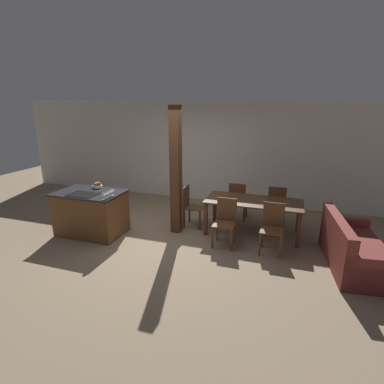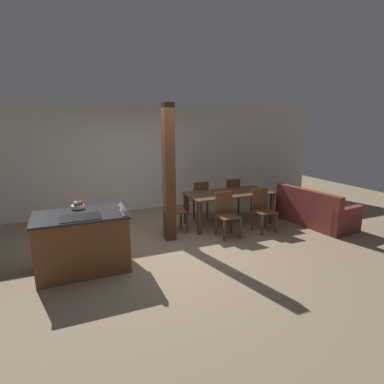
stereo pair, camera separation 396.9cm
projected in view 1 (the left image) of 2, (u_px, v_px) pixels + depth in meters
name	position (u px, v px, depth m)	size (l,w,h in m)	color
ground_plane	(161.00, 236.00, 6.11)	(16.00, 16.00, 0.00)	#847056
wall_back	(200.00, 152.00, 8.18)	(11.20, 0.08, 2.70)	silver
kitchen_island	(91.00, 213.00, 6.17)	(1.35, 0.87, 0.91)	brown
fruit_bowl	(97.00, 185.00, 6.31)	(0.20, 0.20, 0.12)	silver
wine_glass_near	(104.00, 194.00, 5.50)	(0.08, 0.08, 0.14)	silver
wine_glass_middle	(107.00, 193.00, 5.59)	(0.08, 0.08, 0.14)	silver
wine_glass_far	(109.00, 191.00, 5.67)	(0.08, 0.08, 0.14)	silver
wine_glass_end	(112.00, 190.00, 5.75)	(0.08, 0.08, 0.14)	silver
dining_table	(253.00, 205.00, 6.10)	(1.93, 0.88, 0.72)	#51331E
dining_chair_near_left	(225.00, 221.00, 5.67)	(0.40, 0.40, 0.89)	brown
dining_chair_near_right	(272.00, 227.00, 5.40)	(0.40, 0.40, 0.89)	brown
dining_chair_far_left	(238.00, 200.00, 6.88)	(0.40, 0.40, 0.89)	brown
dining_chair_far_right	(277.00, 204.00, 6.61)	(0.40, 0.40, 0.89)	brown
dining_chair_head_end	(191.00, 205.00, 6.55)	(0.40, 0.40, 0.89)	brown
couch	(353.00, 251.00, 4.93)	(0.99, 1.74, 0.83)	maroon
timber_post	(176.00, 172.00, 6.02)	(0.20, 0.20, 2.59)	#4C2D19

